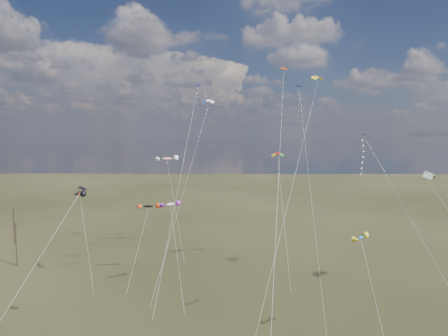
{
  "coord_description": "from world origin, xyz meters",
  "views": [
    {
      "loc": [
        0.84,
        -40.49,
        23.96
      ],
      "look_at": [
        0.0,
        18.0,
        19.0
      ],
      "focal_mm": 32.0,
      "sensor_mm": 36.0,
      "label": 1
    }
  ],
  "objects_px": {
    "utility_pole_near": "(16,244)",
    "diamond_black_high": "(300,114)",
    "parafoil_yellow": "(317,78)",
    "utility_pole_far": "(14,226)",
    "novelty_black_orange": "(149,206)"
  },
  "relations": [
    {
      "from": "utility_pole_far",
      "to": "parafoil_yellow",
      "type": "height_order",
      "value": "parafoil_yellow"
    },
    {
      "from": "utility_pole_far",
      "to": "parafoil_yellow",
      "type": "xyz_separation_m",
      "value": [
        60.46,
        -21.24,
        28.59
      ]
    },
    {
      "from": "parafoil_yellow",
      "to": "novelty_black_orange",
      "type": "bearing_deg",
      "value": 175.85
    },
    {
      "from": "utility_pole_far",
      "to": "parafoil_yellow",
      "type": "distance_m",
      "value": 70.17
    },
    {
      "from": "utility_pole_near",
      "to": "diamond_black_high",
      "type": "bearing_deg",
      "value": -9.24
    },
    {
      "from": "diamond_black_high",
      "to": "novelty_black_orange",
      "type": "height_order",
      "value": "diamond_black_high"
    },
    {
      "from": "utility_pole_near",
      "to": "diamond_black_high",
      "type": "relative_size",
      "value": 0.25
    },
    {
      "from": "diamond_black_high",
      "to": "parafoil_yellow",
      "type": "bearing_deg",
      "value": 17.18
    },
    {
      "from": "utility_pole_far",
      "to": "diamond_black_high",
      "type": "height_order",
      "value": "diamond_black_high"
    },
    {
      "from": "parafoil_yellow",
      "to": "utility_pole_far",
      "type": "bearing_deg",
      "value": 160.64
    },
    {
      "from": "utility_pole_far",
      "to": "novelty_black_orange",
      "type": "distance_m",
      "value": 39.33
    },
    {
      "from": "utility_pole_near",
      "to": "novelty_black_orange",
      "type": "xyz_separation_m",
      "value": [
        25.36,
        -5.27,
        7.91
      ]
    },
    {
      "from": "novelty_black_orange",
      "to": "utility_pole_near",
      "type": "bearing_deg",
      "value": 168.25
    },
    {
      "from": "utility_pole_near",
      "to": "parafoil_yellow",
      "type": "height_order",
      "value": "parafoil_yellow"
    },
    {
      "from": "novelty_black_orange",
      "to": "parafoil_yellow",
      "type": "bearing_deg",
      "value": -4.15
    }
  ]
}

